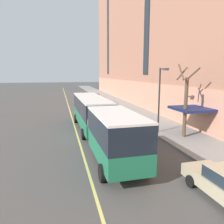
# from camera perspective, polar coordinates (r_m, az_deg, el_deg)

# --- Properties ---
(ground_plane) EXTENTS (260.00, 260.00, 0.00)m
(ground_plane) POSITION_cam_1_polar(r_m,az_deg,el_deg) (20.32, -6.64, -6.75)
(ground_plane) COLOR #4C4947
(sidewalk) EXTENTS (4.81, 160.00, 0.15)m
(sidewalk) POSITION_cam_1_polar(r_m,az_deg,el_deg) (25.61, 12.60, -3.23)
(sidewalk) COLOR gray
(sidewalk) RESTS_ON ground
(city_bus) EXTENTS (3.17, 18.20, 3.45)m
(city_bus) POSITION_cam_1_polar(r_m,az_deg,el_deg) (19.28, -3.75, -1.44)
(city_bus) COLOR #1E704C
(city_bus) RESTS_ON ground
(parked_car_green_0) EXTENTS (1.96, 4.79, 1.56)m
(parked_car_green_0) POSITION_cam_1_polar(r_m,az_deg,el_deg) (33.36, -0.39, 1.32)
(parked_car_green_0) COLOR #23603D
(parked_car_green_0) RESTS_ON ground
(parked_car_darkgray_2) EXTENTS (1.93, 4.24, 1.56)m
(parked_car_darkgray_2) POSITION_cam_1_polar(r_m,az_deg,el_deg) (41.29, -3.14, 2.99)
(parked_car_darkgray_2) COLOR #4C4C51
(parked_car_darkgray_2) RESTS_ON ground
(parked_car_red_3) EXTENTS (2.12, 4.29, 1.56)m
(parked_car_red_3) POSITION_cam_1_polar(r_m,az_deg,el_deg) (47.44, -4.52, 3.89)
(parked_car_red_3) COLOR #B21E19
(parked_car_red_3) RESTS_ON ground
(street_tree_mid_block) EXTENTS (1.71, 1.47, 6.54)m
(street_tree_mid_block) POSITION_cam_1_polar(r_m,az_deg,el_deg) (20.51, 18.63, 2.43)
(street_tree_mid_block) COLOR brown
(street_tree_mid_block) RESTS_ON sidewalk
(street_lamp) EXTENTS (0.36, 1.48, 6.22)m
(street_lamp) POSITION_cam_1_polar(r_m,az_deg,el_deg) (21.26, 12.55, 4.85)
(street_lamp) COLOR #2D2D30
(street_lamp) RESTS_ON sidewalk
(fire_hydrant) EXTENTS (0.42, 0.24, 0.72)m
(fire_hydrant) POSITION_cam_1_polar(r_m,az_deg,el_deg) (45.94, -1.90, 3.35)
(fire_hydrant) COLOR red
(fire_hydrant) RESTS_ON sidewalk
(lane_centerline) EXTENTS (0.16, 140.00, 0.01)m
(lane_centerline) POSITION_cam_1_polar(r_m,az_deg,el_deg) (23.13, -9.45, -4.73)
(lane_centerline) COLOR #E0D66B
(lane_centerline) RESTS_ON ground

